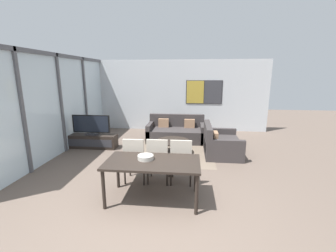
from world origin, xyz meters
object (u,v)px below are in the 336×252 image
Objects in this scene: sofa_side at (219,145)px; dining_chair_left at (135,158)px; dining_table at (153,165)px; sofa_main at (176,132)px; dining_chair_right at (181,160)px; fruit_bowl at (146,157)px; television at (91,125)px; dining_chair_centre at (158,159)px; tv_console at (92,141)px; coffee_table at (173,143)px.

dining_chair_left reaches higher than sofa_side.
dining_table is 1.70× the size of dining_chair_left.
sofa_main is 3.28m from dining_chair_left.
dining_chair_right reaches higher than fruit_bowl.
dining_chair_right is at bearing 1.89° from dining_chair_left.
television reaches higher than dining_table.
dining_chair_left reaches higher than sofa_main.
dining_chair_centre reaches higher than dining_table.
dining_table is at bearing 150.35° from sofa_side.
dining_table is 5.79× the size of fruit_bowl.
sofa_main is (2.54, 1.07, -0.44)m from television.
dining_chair_left reaches higher than fruit_bowl.
dining_chair_centre and dining_chair_right have the same top height.
television is at bearing -157.09° from sofa_main.
dining_table is 0.80m from dining_chair_left.
dining_chair_left is at bearing -48.34° from tv_console.
sofa_main is at bearing 87.08° from dining_chair_centre.
television is at bearing 130.70° from dining_table.
dining_chair_right reaches higher than tv_console.
fruit_bowl reaches higher than coffee_table.
dining_table is 0.82m from dining_chair_right.
fruit_bowl is at bearing -94.56° from sofa_main.
coffee_table is 2.00m from dining_chair_left.
television is 2.79m from sofa_main.
dining_chair_right is at bearing -36.43° from tv_console.
television is 3.50m from fruit_bowl.
dining_chair_right reaches higher than dining_table.
dining_chair_centre is (0.48, 0.03, 0.00)m from dining_chair_left.
coffee_table is 1.89m from dining_chair_right.
fruit_bowl is (-0.14, 0.07, 0.12)m from dining_table.
dining_chair_left is (1.90, -2.14, -0.19)m from television.
tv_console is at bearing 129.74° from fruit_bowl.
tv_console is at bearing 143.57° from dining_chair_right.
dining_chair_right is (0.31, -1.84, 0.24)m from coffee_table.
dining_chair_centre is (-1.47, -1.93, 0.26)m from sofa_side.
fruit_bowl is (-0.14, -0.59, 0.26)m from dining_chair_centre.
television is 1.20× the size of dining_chair_left.
dining_chair_centre is at bearing 142.69° from sofa_side.
fruit_bowl is at bearing -50.27° from television.
dining_chair_right reaches higher than coffee_table.
dining_chair_right is at bearing -84.37° from sofa_main.
dining_table is at bearing -52.74° from dining_chair_left.
tv_console is 0.51m from television.
television reaches higher than sofa_side.
sofa_main is 3.81m from fruit_bowl.
dining_chair_left reaches higher than tv_console.
sofa_main reaches higher than fruit_bowl.
coffee_table is at bearing 84.97° from dining_chair_centre.
sofa_main is 1.97× the size of dining_chair_left.
coffee_table is 3.22× the size of fruit_bowl.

